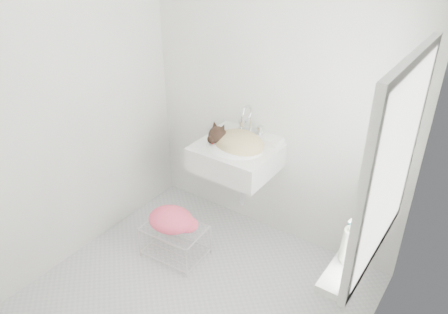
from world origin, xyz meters
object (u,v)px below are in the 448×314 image
Objects in this scene: wire_rack at (175,240)px; bottle_a at (348,261)px; cat at (237,143)px; bottle_c at (371,225)px; bottle_b at (357,247)px; sink at (236,146)px.

wire_rack is 1.59m from bottle_a.
bottle_c is (1.15, -0.35, -0.04)m from cat.
bottle_c reaches higher than wire_rack.
cat is at bearing 162.90° from bottle_c.
wire_rack is 1.58m from bottle_c.
bottle_a is (1.15, -0.71, -0.04)m from cat.
bottle_b is (0.00, 0.13, 0.00)m from bottle_a.
bottle_a is at bearing -9.55° from wire_rack.
cat is 1.29m from bottle_b.
bottle_c is (0.00, 0.23, 0.00)m from bottle_b.
sink is at bearing 147.90° from bottle_a.
sink reaches higher than bottle_a.
wire_rack is at bearing -120.80° from cat.
bottle_a reaches higher than bottle_c.
bottle_b is at bearing -27.29° from sink.
cat is at bearing 61.32° from wire_rack.
bottle_c is at bearing 90.00° from bottle_a.
sink reaches higher than bottle_c.
sink is at bearing 126.16° from cat.
bottle_a is at bearing -32.10° from sink.
bottle_b is (1.15, -0.58, -0.04)m from cat.
wire_rack is 1.58m from bottle_b.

